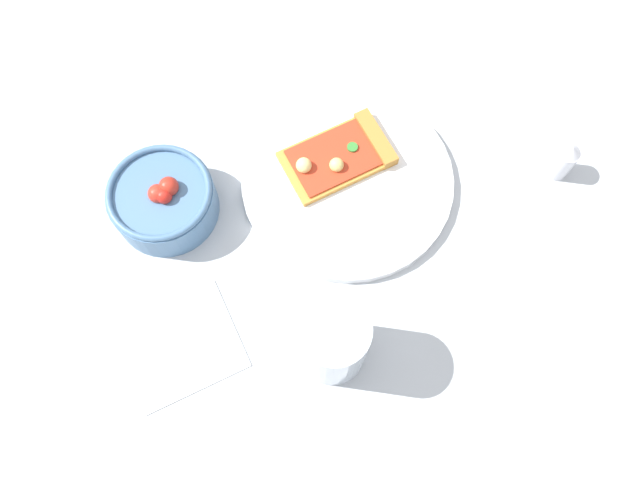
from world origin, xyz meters
TOP-DOWN VIEW (x-y plane):
  - ground_plane at (0.00, 0.00)m, footprint 2.40×2.40m
  - plate at (-0.02, -0.01)m, footprint 0.27×0.27m
  - pizza_slice_main at (-0.03, -0.04)m, footprint 0.14×0.10m
  - salad_bowl at (0.20, -0.05)m, footprint 0.13×0.13m
  - soda_glass at (0.08, 0.19)m, footprint 0.08×0.08m
  - paper_napkin at (0.24, 0.12)m, footprint 0.14×0.12m
  - pepper_shaker at (-0.28, 0.08)m, footprint 0.03×0.03m

SIDE VIEW (x-z plane):
  - ground_plane at x=0.00m, z-range 0.00..0.00m
  - paper_napkin at x=0.24m, z-range 0.00..0.00m
  - plate at x=-0.02m, z-range 0.00..0.01m
  - pizza_slice_main at x=-0.03m, z-range 0.01..0.03m
  - salad_bowl at x=0.20m, z-range 0.00..0.06m
  - pepper_shaker at x=-0.28m, z-range 0.00..0.06m
  - soda_glass at x=0.08m, z-range -0.01..0.12m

